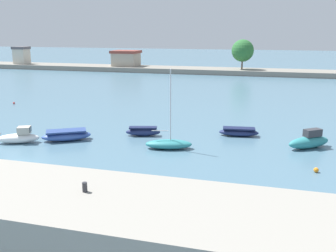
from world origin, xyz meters
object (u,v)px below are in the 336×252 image
Objects in this scene: moored_boat_3 at (66,135)px; mooring_buoy_2 at (316,170)px; moored_boat_6 at (239,132)px; moored_boat_4 at (143,132)px; moored_boat_2 at (19,137)px; mooring_buoy_1 at (14,103)px; mooring_bollard at (85,187)px; moored_boat_7 at (309,141)px; moored_boat_5 at (169,144)px.

moored_boat_3 is 13.23× the size of mooring_buoy_2.
moored_boat_6 reaches higher than mooring_buoy_2.
moored_boat_4 reaches higher than moored_boat_6.
moored_boat_2 is 21.73m from moored_boat_6.
mooring_bollard is at bearing -48.03° from mooring_buoy_1.
mooring_bollard reaches higher than mooring_buoy_2.
mooring_bollard is 23.29m from moored_boat_7.
mooring_buoy_2 is at bearing -37.72° from moored_boat_3.
moored_boat_2 is 10.89× the size of mooring_buoy_2.
mooring_bollard is 0.07× the size of moored_boat_5.
moored_boat_3 is 23.07m from mooring_buoy_2.
moored_boat_5 is 19.19× the size of mooring_buoy_2.
moored_boat_6 is at bearing 0.59° from moored_boat_4.
mooring_buoy_1 is (-27.82, 30.93, -2.59)m from mooring_bollard.
moored_boat_2 is 0.82× the size of moored_boat_3.
moored_boat_5 is at bearing -28.31° from mooring_buoy_1.
moored_boat_5 is at bearing -30.62° from moored_boat_3.
moored_boat_7 is (22.83, 3.71, 0.17)m from moored_boat_3.
moored_boat_3 is 16.19× the size of mooring_buoy_1.
moored_boat_4 is (6.73, 3.59, -0.04)m from moored_boat_3.
mooring_buoy_1 is (-27.85, 15.00, -0.31)m from moored_boat_5.
mooring_buoy_1 is (-13.52, 17.11, -0.42)m from moored_boat_2.
moored_boat_4 is at bearing -171.79° from moored_boat_6.
moored_boat_2 is 4.41m from moored_boat_3.
moored_boat_3 is at bearing 151.86° from moored_boat_7.
moored_boat_3 is (3.90, 2.06, -0.08)m from moored_boat_2.
moored_boat_6 is at bearing 75.31° from mooring_bollard.
moored_boat_3 is at bearing -166.79° from moored_boat_4.
mooring_buoy_2 is at bearing -126.71° from moored_boat_7.
moored_boat_6 is 0.97× the size of moored_boat_7.
moored_boat_7 is at bearing -15.74° from mooring_buoy_1.
mooring_buoy_1 is 0.82× the size of mooring_buoy_2.
mooring_buoy_2 is at bearing 46.42° from mooring_bollard.
moored_boat_4 is 9.68× the size of mooring_buoy_2.
mooring_buoy_2 is (12.49, 13.13, -2.55)m from mooring_bollard.
moored_boat_3 is at bearing -40.83° from mooring_buoy_1.
moored_boat_2 is at bearing -164.89° from moored_boat_6.
moored_boat_7 is 6.48m from mooring_buoy_2.
moored_boat_7 is (12.39, 3.66, 0.20)m from moored_boat_5.
moored_boat_7 reaches higher than moored_boat_6.
moored_boat_6 is (20.10, 8.27, -0.17)m from moored_boat_2.
moored_boat_6 is (9.47, 2.62, -0.04)m from moored_boat_4.
moored_boat_2 is at bearing 178.51° from mooring_buoy_2.
moored_boat_4 is at bearing 122.61° from moored_boat_5.
mooring_buoy_1 is (-17.41, 15.05, -0.33)m from moored_boat_3.
mooring_buoy_2 is at bearing -26.31° from moored_boat_5.
mooring_bollard reaches higher than moored_boat_3.
mooring_bollard is 16.09m from moored_boat_5.
moored_boat_4 is 5.13m from moored_boat_5.
moored_boat_6 reaches higher than mooring_buoy_1.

